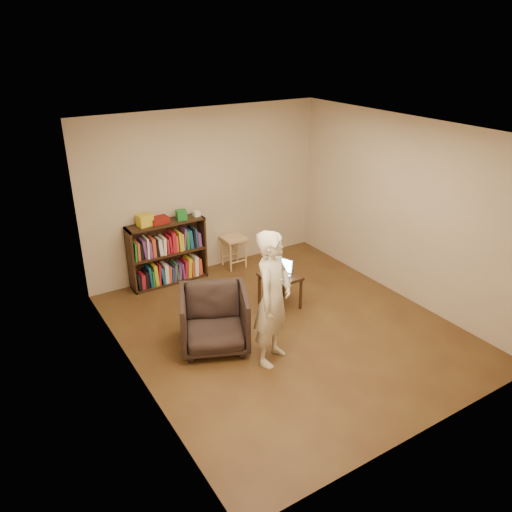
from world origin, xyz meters
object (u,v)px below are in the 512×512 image
laptop (281,271)px  person (273,299)px  stool (234,243)px  side_table (280,280)px  bookshelf (168,256)px  armchair (214,319)px

laptop → person: bearing=-63.1°
stool → side_table: (-0.10, -1.50, -0.01)m
stool → laptop: laptop is taller
stool → laptop: 1.49m
stool → person: bearing=-109.6°
laptop → person: size_ratio=0.23×
stool → laptop: (-0.08, -1.49, 0.13)m
bookshelf → armchair: bearing=-95.9°
bookshelf → side_table: (1.04, -1.56, -0.02)m
side_table → person: bearing=-128.4°
side_table → person: 1.33m
bookshelf → stool: (1.14, -0.06, -0.02)m
bookshelf → side_table: bearing=-56.4°
person → side_table: bearing=20.0°
laptop → person: (-0.80, -1.01, 0.27)m
armchair → laptop: 1.33m
stool → side_table: bearing=-93.8°
side_table → laptop: bearing=39.8°
laptop → person: person is taller
bookshelf → person: bearing=-84.4°
side_table → laptop: size_ratio=1.33×
bookshelf → person: (0.25, -2.56, 0.39)m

